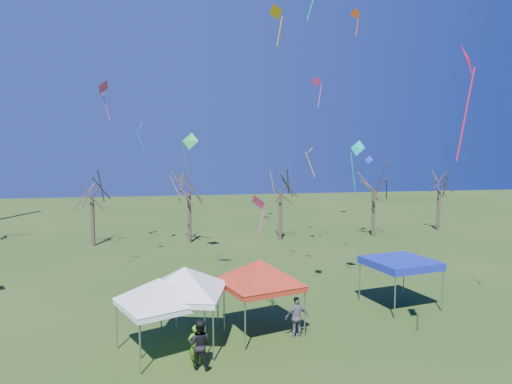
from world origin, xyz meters
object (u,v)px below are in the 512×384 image
Objects in this scene: tree_5 at (440,176)px; tent_red at (260,265)px; person_green at (196,345)px; tree_3 at (280,175)px; tree_1 at (92,180)px; tree_4 at (374,174)px; person_dark at (200,344)px; tent_white_west at (159,283)px; person_grey at (297,317)px; tent_white_mid at (184,272)px; tree_2 at (189,174)px; tent_blue at (400,263)px.

tent_red is at bearing -135.91° from tree_5.
tree_3 is at bearing -117.75° from person_green.
tree_1 is 0.96× the size of tree_4.
tree_5 is at bearing -111.87° from person_dark.
tent_red is at bearing -110.93° from person_dark.
tree_1 is 24.05m from tent_white_west.
tent_red is at bearing -145.26° from person_green.
person_green is at bearing -138.94° from tent_red.
person_grey is at bearing -62.11° from tree_1.
tent_white_mid is (1.04, 0.59, 0.25)m from tent_white_west.
tree_3 is 4.20× the size of person_dark.
tree_2 reaches higher than person_dark.
tree_2 is 24.86m from person_green.
tree_4 reaches higher than tent_white_mid.
tent_blue is (12.50, 3.37, -0.59)m from tent_white_west.
tent_blue is at bearing -111.61° from tree_4.
tent_red is (-23.98, -23.22, -2.57)m from tree_5.
tent_white_mid reaches higher than tent_blue.
tent_white_mid is at bearing -6.14° from person_grey.
person_grey is at bearing -130.99° from person_dark.
person_green is at bearing -128.10° from tree_4.
tree_2 is 26.15m from tree_5.
person_green is (-4.58, -1.81, -0.12)m from person_grey.
tree_3 is 1.06× the size of tree_5.
person_green is at bearing -136.24° from tree_5.
tree_3 reaches higher than tent_white_mid.
person_dark is (-26.92, -26.18, -4.79)m from tree_5.
tree_3 is at bearing -173.48° from tree_5.
tent_white_west is at bearing -75.29° from tree_1.
tent_red is at bearing -84.40° from tree_2.
person_dark is (-11.00, -5.04, -1.39)m from tent_blue.
tree_4 is 30.86m from person_dark.
tree_5 is 1.99× the size of tent_blue.
tent_red is (4.45, 1.29, 0.24)m from tent_white_west.
tree_3 is 1.00× the size of tree_4.
tree_2 is 23.19m from tent_white_west.
tree_3 reaches higher than tree_5.
person_green is at bearing 17.56° from person_grey.
tent_white_west is at bearing -115.51° from tree_3.
tent_blue is at bearing -84.73° from tree_3.
tent_white_mid is 11.82m from tent_blue.
tree_5 is 26.69m from tent_blue.
tree_1 is at bearing 107.51° from tent_white_mid.
tent_red is 8.36m from tent_blue.
tent_white_west reaches higher than tent_blue.
person_grey is at bearing -80.86° from tree_2.
tree_5 is 1.74× the size of tent_white_mid.
tree_4 is 30.76m from person_green.
tree_2 reaches higher than tree_4.
tree_3 reaches higher than tent_white_west.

